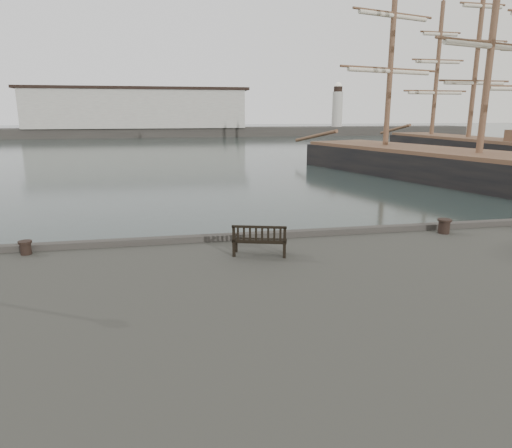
{
  "coord_description": "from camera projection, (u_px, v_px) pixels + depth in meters",
  "views": [
    {
      "loc": [
        -2.54,
        -13.39,
        5.32
      ],
      "look_at": [
        0.01,
        -0.5,
        2.1
      ],
      "focal_mm": 32.0,
      "sensor_mm": 36.0,
      "label": 1
    }
  ],
  "objects": [
    {
      "name": "ground",
      "position": [
        253.0,
        284.0,
        14.5
      ],
      "size": [
        400.0,
        400.0,
        0.0
      ],
      "primitive_type": "plane",
      "color": "black",
      "rests_on": "ground"
    },
    {
      "name": "breakwater",
      "position": [
        154.0,
        117.0,
        100.26
      ],
      "size": [
        140.0,
        9.5,
        12.2
      ],
      "color": "#383530",
      "rests_on": "ground"
    },
    {
      "name": "bench",
      "position": [
        260.0,
        246.0,
        12.29
      ],
      "size": [
        1.53,
        0.89,
        0.84
      ],
      "rotation": [
        0.0,
        0.0,
        -0.29
      ],
      "color": "black",
      "rests_on": "quay"
    },
    {
      "name": "bollard_left",
      "position": [
        26.0,
        248.0,
        12.38
      ],
      "size": [
        0.43,
        0.43,
        0.38
      ],
      "primitive_type": "cylinder",
      "rotation": [
        0.0,
        0.0,
        0.22
      ],
      "color": "black",
      "rests_on": "quay"
    },
    {
      "name": "bollard_right",
      "position": [
        444.0,
        226.0,
        14.54
      ],
      "size": [
        0.53,
        0.53,
        0.46
      ],
      "primitive_type": "cylinder",
      "rotation": [
        0.0,
        0.0,
        0.23
      ],
      "color": "black",
      "rests_on": "quay"
    },
    {
      "name": "tall_ship_main",
      "position": [
        476.0,
        176.0,
        34.37
      ],
      "size": [
        16.83,
        35.56,
        26.27
      ],
      "rotation": [
        0.0,
        0.0,
        0.29
      ],
      "color": "black",
      "rests_on": "ground"
    },
    {
      "name": "tall_ship_far",
      "position": [
        467.0,
        152.0,
        53.48
      ],
      "size": [
        6.32,
        26.29,
        22.41
      ],
      "rotation": [
        0.0,
        0.0,
        0.03
      ],
      "color": "black",
      "rests_on": "ground"
    }
  ]
}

